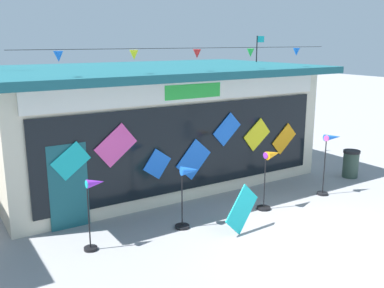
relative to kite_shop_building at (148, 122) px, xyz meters
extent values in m
plane|color=gray|center=(0.95, -6.52, -1.76)|extent=(80.00, 80.00, 0.00)
cube|color=beige|center=(0.00, 0.05, -0.12)|extent=(9.28, 5.27, 3.29)
cube|color=#195660|center=(0.00, -0.35, 1.62)|extent=(9.68, 6.08, 0.20)
cube|color=white|center=(0.00, -2.62, 1.21)|extent=(8.54, 0.08, 0.53)
cube|color=green|center=(0.00, -2.65, 1.21)|extent=(1.67, 0.04, 0.37)
cube|color=black|center=(0.00, -2.61, -0.27)|extent=(8.35, 0.06, 2.28)
cube|color=#195660|center=(-3.34, -2.62, -0.76)|extent=(0.90, 0.07, 2.00)
cube|color=#19B7BC|center=(-3.26, -2.67, -0.15)|extent=(0.93, 0.03, 0.88)
cube|color=#EA4CA3|center=(-2.17, -2.67, 0.07)|extent=(1.09, 0.03, 1.05)
cube|color=blue|center=(-1.08, -2.67, -0.56)|extent=(0.80, 0.03, 0.82)
cube|color=blue|center=(0.00, -2.67, -0.60)|extent=(1.09, 0.03, 1.11)
cube|color=blue|center=(1.09, -2.67, 0.10)|extent=(0.94, 0.03, 0.93)
cube|color=yellow|center=(2.18, -2.67, -0.18)|extent=(0.99, 0.03, 0.96)
cube|color=orange|center=(3.26, -2.67, -0.43)|extent=(0.96, 0.03, 0.94)
cylinder|color=black|center=(0.00, -2.83, 2.30)|extent=(8.91, 0.01, 0.01)
cone|color=blue|center=(-3.41, -2.83, 2.16)|extent=(0.20, 0.20, 0.22)
cone|color=yellow|center=(-1.70, -2.83, 2.16)|extent=(0.20, 0.20, 0.22)
cone|color=red|center=(0.00, -2.83, 2.16)|extent=(0.20, 0.20, 0.22)
cone|color=green|center=(1.71, -2.83, 2.16)|extent=(0.20, 0.20, 0.22)
cone|color=blue|center=(3.42, -2.83, 2.16)|extent=(0.20, 0.20, 0.22)
cylinder|color=black|center=(4.39, 0.05, 2.18)|extent=(0.04, 0.04, 0.91)
cube|color=#19B7BC|center=(4.55, 0.05, 2.52)|extent=(0.32, 0.02, 0.22)
cylinder|color=black|center=(-3.33, -3.93, -1.73)|extent=(0.28, 0.28, 0.06)
cylinder|color=black|center=(-3.33, -3.93, -1.05)|extent=(0.03, 0.03, 1.44)
cone|color=purple|center=(-3.15, -3.93, -0.33)|extent=(0.37, 0.21, 0.19)
cylinder|color=#19B7BC|center=(-3.33, -3.93, -0.33)|extent=(0.03, 0.16, 0.16)
cylinder|color=black|center=(-1.15, -4.01, -1.73)|extent=(0.34, 0.34, 0.06)
cylinder|color=black|center=(-1.15, -4.01, -1.09)|extent=(0.03, 0.03, 1.36)
cone|color=blue|center=(-0.94, -4.01, -0.41)|extent=(0.46, 0.32, 0.22)
cylinder|color=blue|center=(-1.15, -4.01, -0.41)|extent=(0.03, 0.16, 0.16)
cylinder|color=black|center=(1.21, -4.15, -1.73)|extent=(0.35, 0.35, 0.06)
cylinder|color=black|center=(1.21, -4.15, -1.05)|extent=(0.03, 0.03, 1.43)
cone|color=orange|center=(1.46, -4.15, -0.33)|extent=(0.53, 0.29, 0.22)
cylinder|color=purple|center=(1.21, -4.15, -0.33)|extent=(0.03, 0.16, 0.16)
cylinder|color=black|center=(3.34, -4.21, -1.73)|extent=(0.31, 0.31, 0.06)
cylinder|color=black|center=(3.34, -4.21, -0.95)|extent=(0.03, 0.03, 1.63)
cone|color=blue|center=(3.60, -4.21, -0.13)|extent=(0.54, 0.31, 0.19)
cylinder|color=#EA4CA3|center=(3.34, -4.21, -0.13)|extent=(0.03, 0.16, 0.16)
cylinder|color=#2D4238|center=(5.35, -3.55, -1.37)|extent=(0.48, 0.48, 0.79)
cylinder|color=black|center=(5.35, -3.55, -0.93)|extent=(0.52, 0.52, 0.08)
cube|color=#19B7BC|center=(-0.11, -4.89, -1.23)|extent=(1.08, 0.25, 1.08)
camera|label=1|loc=(-5.93, -12.03, 2.48)|focal=40.50mm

